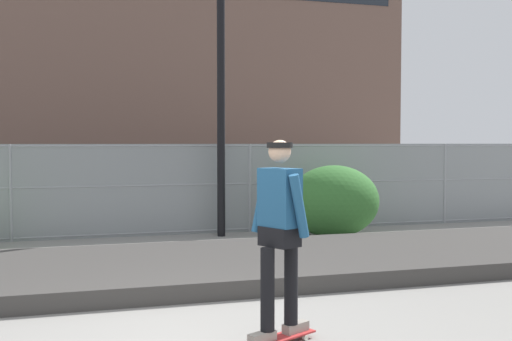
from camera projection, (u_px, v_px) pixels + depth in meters
gravel_berm at (162, 268)px, 8.50m from camera, size 14.39×3.08×0.23m
skateboard at (279, 338)px, 5.64m from camera, size 0.80×0.54×0.07m
skater at (280, 225)px, 5.59m from camera, size 0.69×0.62×1.83m
chain_fence at (137, 190)px, 12.10m from camera, size 23.56×0.06×1.85m
street_lamp at (221, 10)px, 11.96m from camera, size 0.44×0.44×7.28m
parked_car_mid at (146, 182)px, 15.79m from camera, size 4.53×2.22×1.66m
parked_car_far at (346, 179)px, 17.12m from camera, size 4.55×2.27×1.66m
office_block at (197, 31)px, 44.49m from camera, size 26.35×12.82×20.15m
shrub_center at (334, 201)px, 12.01m from camera, size 1.85×1.51×1.43m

